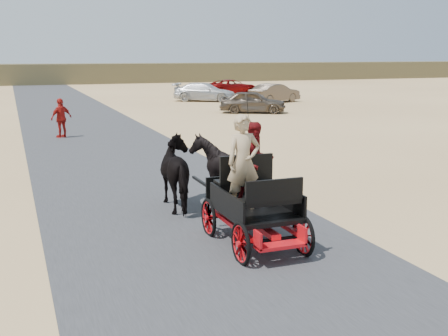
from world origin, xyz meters
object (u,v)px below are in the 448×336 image
object	(u,v)px
carriage	(254,226)
car_c	(205,92)
horse_left	(181,173)
car_d	(232,87)
horse_right	(225,170)
pedestrian	(61,118)
car_b	(275,93)
car_a	(253,102)

from	to	relation	value
carriage	car_c	distance (m)	33.33
horse_left	car_d	world-z (taller)	horse_left
horse_right	car_c	bearing A→B (deg)	-108.01
horse_left	pedestrian	size ratio (longest dim) A/B	1.16
horse_right	car_b	distance (m)	29.38
pedestrian	car_d	distance (m)	28.18
horse_left	car_c	bearing A→B (deg)	-109.97
carriage	car_d	xyz separation A→B (m)	(14.80, 38.35, 0.30)
pedestrian	horse_right	bearing A→B (deg)	73.07
horse_left	car_b	world-z (taller)	horse_left
horse_left	car_c	xyz separation A→B (m)	(10.47, 28.82, -0.14)
pedestrian	horse_left	bearing A→B (deg)	68.31
carriage	pedestrian	xyz separation A→B (m)	(-2.17, 15.86, 0.50)
car_c	horse_left	bearing A→B (deg)	-168.00
horse_left	horse_right	size ratio (longest dim) A/B	1.18
carriage	horse_right	xyz separation A→B (m)	(0.55, 3.00, 0.49)
pedestrian	car_b	bearing A→B (deg)	-170.88
horse_right	pedestrian	world-z (taller)	pedestrian
carriage	car_d	world-z (taller)	car_d
carriage	car_c	world-z (taller)	car_c
pedestrian	car_a	world-z (taller)	pedestrian
carriage	horse_right	distance (m)	3.09
pedestrian	car_c	xyz separation A→B (m)	(12.10, 15.96, -0.16)
carriage	car_c	xyz separation A→B (m)	(9.92, 31.82, 0.34)
horse_left	car_a	xyz separation A→B (m)	(10.41, 19.49, -0.16)
car_c	car_d	xyz separation A→B (m)	(4.88, 6.53, -0.05)
car_b	carriage	bearing A→B (deg)	131.80
car_d	carriage	bearing A→B (deg)	154.19
horse_right	car_d	bearing A→B (deg)	-111.96
carriage	car_b	world-z (taller)	car_b
horse_left	horse_right	bearing A→B (deg)	-180.00
car_a	car_c	xyz separation A→B (m)	(0.06, 9.33, 0.01)
car_b	car_d	size ratio (longest dim) A/B	0.90
car_b	car_c	size ratio (longest dim) A/B	0.88
carriage	car_b	distance (m)	32.30
horse_left	pedestrian	xyz separation A→B (m)	(-1.62, 12.86, 0.02)
horse_right	car_b	bearing A→B (deg)	-118.28
pedestrian	car_c	size ratio (longest dim) A/B	0.36
carriage	car_b	bearing A→B (deg)	63.39
horse_right	pedestrian	distance (m)	13.15
carriage	pedestrian	world-z (taller)	pedestrian
car_a	car_b	size ratio (longest dim) A/B	0.95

